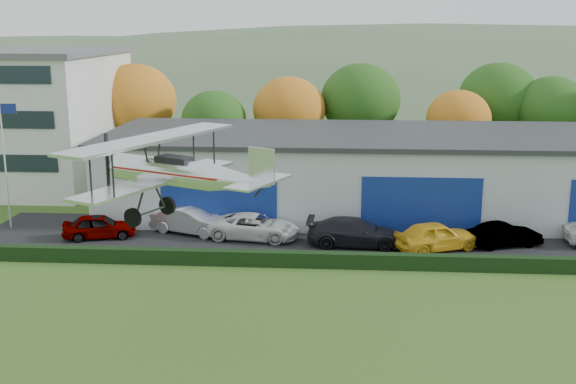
# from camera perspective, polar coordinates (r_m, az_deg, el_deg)

# --- Properties ---
(apron) EXTENTS (48.00, 9.00, 0.05)m
(apron) POSITION_cam_1_polar(r_m,az_deg,el_deg) (41.12, 8.06, -3.93)
(apron) COLOR black
(apron) RESTS_ON ground
(hedge) EXTENTS (46.00, 0.60, 0.80)m
(hedge) POSITION_cam_1_polar(r_m,az_deg,el_deg) (36.46, 8.60, -5.62)
(hedge) COLOR black
(hedge) RESTS_ON ground
(hangar) EXTENTS (40.60, 12.60, 5.30)m
(hangar) POSITION_cam_1_polar(r_m,az_deg,el_deg) (47.38, 10.01, 1.61)
(hangar) COLOR #B2B7BC
(hangar) RESTS_ON ground
(flagpole) EXTENTS (1.05, 0.10, 8.00)m
(flagpole) POSITION_cam_1_polar(r_m,az_deg,el_deg) (45.40, -22.03, 3.04)
(flagpole) COLOR silver
(flagpole) RESTS_ON ground
(tree_belt) EXTENTS (75.70, 13.22, 10.12)m
(tree_belt) POSITION_cam_1_polar(r_m,az_deg,el_deg) (59.15, 4.86, 6.99)
(tree_belt) COLOR #3D2614
(tree_belt) RESTS_ON ground
(distant_hills) EXTENTS (430.00, 196.00, 56.00)m
(distant_hills) POSITION_cam_1_polar(r_m,az_deg,el_deg) (160.22, 2.37, 4.38)
(distant_hills) COLOR #4C6642
(distant_hills) RESTS_ON ground
(car_0) EXTENTS (4.46, 2.67, 1.42)m
(car_0) POSITION_cam_1_polar(r_m,az_deg,el_deg) (42.39, -15.14, -2.71)
(car_0) COLOR gray
(car_0) RESTS_ON apron
(car_1) EXTENTS (5.20, 3.35, 1.62)m
(car_1) POSITION_cam_1_polar(r_m,az_deg,el_deg) (42.21, -7.94, -2.29)
(car_1) COLOR silver
(car_1) RESTS_ON apron
(car_2) EXTENTS (5.53, 3.11, 1.46)m
(car_2) POSITION_cam_1_polar(r_m,az_deg,el_deg) (40.84, -2.77, -2.83)
(car_2) COLOR silver
(car_2) RESTS_ON apron
(car_3) EXTENTS (5.52, 2.47, 1.57)m
(car_3) POSITION_cam_1_polar(r_m,az_deg,el_deg) (39.69, 5.48, -3.28)
(car_3) COLOR black
(car_3) RESTS_ON apron
(car_4) EXTENTS (5.09, 3.59, 1.61)m
(car_4) POSITION_cam_1_polar(r_m,az_deg,el_deg) (39.59, 12.01, -3.53)
(car_4) COLOR gold
(car_4) RESTS_ON apron
(car_5) EXTENTS (4.34, 2.60, 1.35)m
(car_5) POSITION_cam_1_polar(r_m,az_deg,el_deg) (41.25, 17.29, -3.36)
(car_5) COLOR gray
(car_5) RESTS_ON apron
(biplane) EXTENTS (7.85, 8.51, 3.27)m
(biplane) POSITION_cam_1_polar(r_m,az_deg,el_deg) (26.22, -9.05, 1.77)
(biplane) COLOR silver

